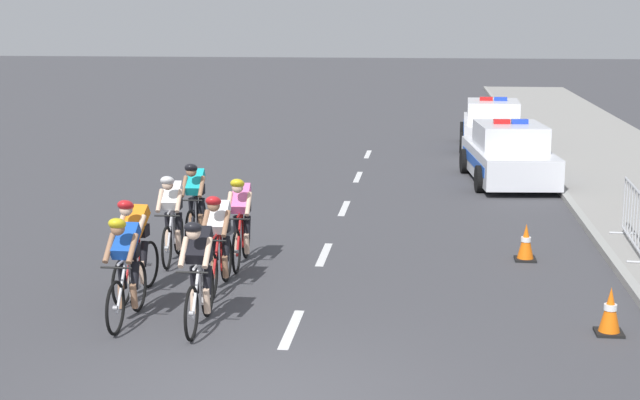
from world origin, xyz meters
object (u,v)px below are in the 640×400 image
Objects in this scene: cyclist_fourth at (218,241)px; cyclist_fifth at (172,216)px; police_car_second at (492,126)px; traffic_cone_near at (526,243)px; crowd_barrier_rear at (634,218)px; cyclist_third at (135,246)px; cyclist_sixth at (241,220)px; traffic_cone_mid at (610,311)px; cyclist_seventh at (195,201)px; police_car_nearest at (509,155)px; cyclist_second at (199,272)px; cyclist_lead at (125,267)px.

cyclist_fifth is (-1.15, 1.60, 0.00)m from cyclist_fourth.
traffic_cone_near is at bearing -91.29° from police_car_second.
cyclist_third is at bearing -156.50° from crowd_barrier_rear.
cyclist_third is 2.27m from cyclist_sixth.
traffic_cone_near is at bearing -161.92° from crowd_barrier_rear.
cyclist_seventh is at bearing 147.16° from traffic_cone_mid.
cyclist_third is 2.04m from cyclist_fifth.
cyclist_fourth is 2.69× the size of traffic_cone_near.
police_car_nearest is (6.21, 7.10, -0.11)m from cyclist_seventh.
traffic_cone_near is at bearing -5.36° from cyclist_seventh.
cyclist_fifth is at bearing -170.02° from crowd_barrier_rear.
cyclist_fifth is 10.51m from police_car_nearest.
cyclist_second is at bearing -75.51° from cyclist_seventh.
cyclist_fifth is 2.69× the size of traffic_cone_near.
traffic_cone_mid is (5.54, -1.35, -0.48)m from cyclist_fourth.
police_car_nearest is 7.11× the size of traffic_cone_near.
cyclist_second is (1.04, -0.11, 0.00)m from cyclist_lead.
cyclist_fifth is at bearing 125.87° from cyclist_fourth.
cyclist_sixth is 15.64m from police_car_second.
cyclist_lead is 1.00× the size of cyclist_seventh.
cyclist_fifth is (-1.28, 3.33, 0.00)m from cyclist_second.
traffic_cone_near and traffic_cone_mid have the same top height.
cyclist_fifth reaches higher than traffic_cone_near.
traffic_cone_near is at bearing 101.03° from traffic_cone_mid.
cyclist_sixth is 0.74× the size of crowd_barrier_rear.
cyclist_third is 1.00× the size of cyclist_seventh.
cyclist_seventh is 0.39× the size of police_car_second.
crowd_barrier_rear is (7.87, 3.42, -0.14)m from cyclist_third.
cyclist_sixth is at bearing 152.68° from traffic_cone_mid.
crowd_barrier_rear is 4.50m from traffic_cone_mid.
crowd_barrier_rear is at bearing -77.35° from police_car_nearest.
cyclist_second is 1.00× the size of cyclist_third.
cyclist_second is 1.00× the size of cyclist_seventh.
police_car_second is at bearing 71.07° from cyclist_sixth.
police_car_second is at bearing 74.47° from cyclist_second.
cyclist_lead reaches higher than crowd_barrier_rear.
cyclist_seventh is 7.79m from crowd_barrier_rear.
cyclist_lead is at bearing -148.87° from crowd_barrier_rear.
cyclist_second is 1.82m from cyclist_third.
police_car_nearest reaches higher than traffic_cone_near.
cyclist_second is 1.00× the size of cyclist_fifth.
crowd_barrier_rear is (1.58, -13.29, -0.03)m from police_car_second.
cyclist_lead is 2.69× the size of traffic_cone_mid.
cyclist_lead is 0.38× the size of police_car_nearest.
crowd_barrier_rear is (6.58, 4.71, -0.14)m from cyclist_second.
police_car_nearest is 7.11× the size of traffic_cone_mid.
traffic_cone_near is (-0.31, -7.66, -0.37)m from police_car_nearest.
traffic_cone_mid is (5.41, 0.38, -0.48)m from cyclist_second.
cyclist_second is 18.69m from police_car_second.
police_car_nearest and police_car_second have the same top height.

